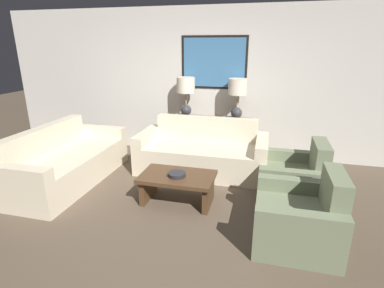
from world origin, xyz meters
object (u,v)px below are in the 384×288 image
(couch_by_side, at_px, (66,163))
(armchair_near_back_wall, at_px, (294,180))
(console_table, at_px, (210,138))
(decorative_bowl, at_px, (177,174))
(coffee_table, at_px, (177,183))
(table_lamp_right, at_px, (237,93))
(table_lamp_left, at_px, (186,91))
(armchair_near_camera, at_px, (300,219))
(couch_by_back_wall, at_px, (202,154))

(couch_by_side, height_order, armchair_near_back_wall, couch_by_side)
(console_table, bearing_deg, decorative_bowl, -92.45)
(console_table, bearing_deg, coffee_table, -92.72)
(console_table, distance_m, decorative_bowl, 1.84)
(table_lamp_right, height_order, coffee_table, table_lamp_right)
(coffee_table, bearing_deg, table_lamp_right, 73.10)
(table_lamp_left, relative_size, coffee_table, 0.75)
(armchair_near_back_wall, bearing_deg, table_lamp_right, 125.70)
(table_lamp_right, height_order, armchair_near_camera, table_lamp_right)
(table_lamp_left, relative_size, couch_by_side, 0.35)
(console_table, xyz_separation_m, table_lamp_left, (-0.46, 0.00, 0.84))
(armchair_near_back_wall, distance_m, armchair_near_camera, 0.99)
(couch_by_back_wall, bearing_deg, console_table, 90.00)
(couch_by_back_wall, height_order, couch_by_side, same)
(table_lamp_left, bearing_deg, decorative_bowl, -78.26)
(armchair_near_back_wall, relative_size, armchair_near_camera, 1.00)
(table_lamp_right, bearing_deg, couch_by_side, -146.29)
(table_lamp_left, bearing_deg, table_lamp_right, 0.00)
(table_lamp_left, height_order, couch_by_side, table_lamp_left)
(couch_by_side, bearing_deg, table_lamp_left, 47.44)
(console_table, relative_size, armchair_near_camera, 1.65)
(table_lamp_left, bearing_deg, console_table, 0.00)
(couch_by_side, bearing_deg, table_lamp_right, 33.71)
(decorative_bowl, bearing_deg, couch_by_side, 172.19)
(console_table, distance_m, couch_by_side, 2.49)
(table_lamp_left, xyz_separation_m, coffee_table, (0.38, -1.80, -0.93))
(table_lamp_left, distance_m, coffee_table, 2.06)
(console_table, height_order, table_lamp_right, table_lamp_right)
(table_lamp_left, bearing_deg, coffee_table, -78.21)
(table_lamp_left, xyz_separation_m, couch_by_back_wall, (0.46, -0.68, -0.92))
(console_table, height_order, decorative_bowl, console_table)
(table_lamp_right, relative_size, armchair_near_back_wall, 0.81)
(table_lamp_right, xyz_separation_m, coffee_table, (-0.55, -1.80, -0.93))
(couch_by_back_wall, bearing_deg, table_lamp_right, 55.95)
(console_table, bearing_deg, table_lamp_right, 0.00)
(couch_by_back_wall, relative_size, couch_by_side, 1.00)
(couch_by_side, height_order, decorative_bowl, couch_by_side)
(decorative_bowl, bearing_deg, console_table, 87.55)
(console_table, distance_m, coffee_table, 1.80)
(couch_by_back_wall, height_order, coffee_table, couch_by_back_wall)
(console_table, bearing_deg, armchair_near_back_wall, -43.03)
(armchair_near_camera, bearing_deg, table_lamp_left, 129.09)
(couch_by_side, relative_size, armchair_near_camera, 2.34)
(console_table, height_order, couch_by_back_wall, couch_by_back_wall)
(decorative_bowl, bearing_deg, coffee_table, 99.82)
(couch_by_back_wall, distance_m, coffee_table, 1.12)
(table_lamp_right, relative_size, couch_by_side, 0.35)
(console_table, bearing_deg, couch_by_back_wall, -90.00)
(table_lamp_right, xyz_separation_m, decorative_bowl, (-0.54, -1.84, -0.79))
(console_table, xyz_separation_m, armchair_near_camera, (1.40, -2.29, -0.09))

